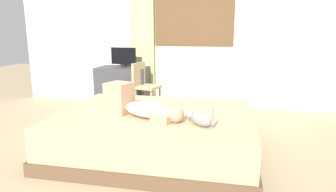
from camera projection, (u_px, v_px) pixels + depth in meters
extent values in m
plane|color=tan|center=(151.00, 154.00, 3.35)|extent=(16.00, 16.00, 0.00)
cube|color=beige|center=(184.00, 27.00, 5.31)|extent=(6.40, 0.12, 2.90)
cube|color=brown|center=(194.00, 15.00, 5.16)|extent=(1.40, 0.02, 1.08)
cube|color=white|center=(194.00, 15.00, 5.16)|extent=(1.32, 0.02, 1.00)
cube|color=brown|center=(156.00, 147.00, 3.39)|extent=(2.20, 1.68, 0.14)
cube|color=tan|center=(156.00, 127.00, 3.33)|extent=(2.13, 1.63, 0.34)
ellipsoid|color=#CCB299|center=(148.00, 110.00, 3.08)|extent=(0.61, 0.43, 0.17)
sphere|color=tan|center=(176.00, 114.00, 2.91)|extent=(0.17, 0.17, 0.17)
cube|color=tan|center=(119.00, 98.00, 3.25)|extent=(0.32, 0.31, 0.34)
cube|color=tan|center=(165.00, 117.00, 2.98)|extent=(0.28, 0.33, 0.08)
ellipsoid|color=gray|center=(201.00, 120.00, 2.81)|extent=(0.27, 0.25, 0.13)
sphere|color=gray|center=(190.00, 115.00, 2.93)|extent=(0.08, 0.08, 0.08)
cylinder|color=gray|center=(213.00, 117.00, 2.68)|extent=(0.03, 0.03, 0.16)
cube|color=#38383D|center=(123.00, 87.00, 5.37)|extent=(0.90, 0.56, 0.74)
cylinder|color=black|center=(124.00, 66.00, 5.28)|extent=(0.10, 0.10, 0.05)
cube|color=black|center=(123.00, 56.00, 5.24)|extent=(0.48, 0.09, 0.30)
cylinder|color=#B23D38|center=(142.00, 65.00, 5.21)|extent=(0.08, 0.08, 0.08)
cylinder|color=tan|center=(160.00, 100.00, 5.03)|extent=(0.04, 0.04, 0.44)
cylinder|color=tan|center=(151.00, 104.00, 4.76)|extent=(0.04, 0.04, 0.44)
cylinder|color=tan|center=(144.00, 98.00, 5.16)|extent=(0.04, 0.04, 0.44)
cylinder|color=tan|center=(135.00, 102.00, 4.89)|extent=(0.04, 0.04, 0.44)
cube|color=tan|center=(148.00, 87.00, 4.91)|extent=(0.46, 0.46, 0.04)
cube|color=tan|center=(139.00, 74.00, 4.93)|extent=(0.13, 0.38, 0.38)
cube|color=#ADCC75|center=(142.00, 33.00, 5.37)|extent=(0.44, 0.06, 2.70)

